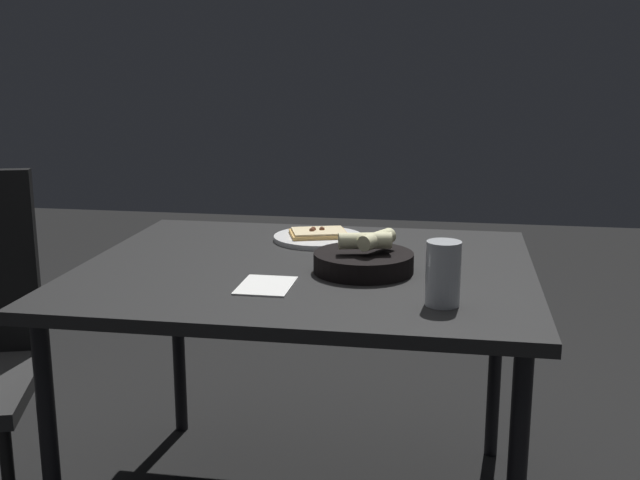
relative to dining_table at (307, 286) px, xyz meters
name	(u,v)px	position (x,y,z in m)	size (l,w,h in m)	color
dining_table	(307,286)	(0.00, 0.00, 0.00)	(0.96, 1.13, 0.70)	black
pizza_plate	(319,237)	(0.27, 0.02, 0.07)	(0.26, 0.26, 0.04)	white
bread_basket	(365,260)	(-0.04, -0.15, 0.09)	(0.24, 0.24, 0.10)	black
beer_glass	(443,277)	(-0.28, -0.34, 0.12)	(0.07, 0.07, 0.14)	silver
napkin	(266,286)	(-0.21, 0.06, 0.06)	(0.16, 0.12, 0.00)	white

